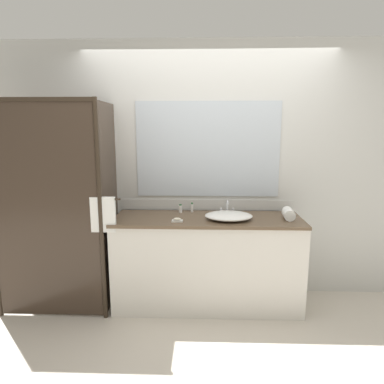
{
  "coord_description": "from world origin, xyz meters",
  "views": [
    {
      "loc": [
        -0.04,
        -3.11,
        1.74
      ],
      "look_at": [
        -0.15,
        0.0,
        1.15
      ],
      "focal_mm": 31.39,
      "sensor_mm": 36.0,
      "label": 1
    }
  ],
  "objects_px": {
    "faucet": "(227,209)",
    "soap_dish": "(177,220)",
    "sink_basin": "(229,216)",
    "rolled_towel_near_edge": "(288,214)",
    "amenity_bottle_body_wash": "(181,209)",
    "amenity_bottle_conditioner": "(192,208)"
  },
  "relations": [
    {
      "from": "faucet",
      "to": "soap_dish",
      "type": "bearing_deg",
      "value": -148.2
    },
    {
      "from": "sink_basin",
      "to": "rolled_towel_near_edge",
      "type": "xyz_separation_m",
      "value": [
        0.56,
        0.02,
        0.02
      ]
    },
    {
      "from": "sink_basin",
      "to": "faucet",
      "type": "height_order",
      "value": "faucet"
    },
    {
      "from": "faucet",
      "to": "amenity_bottle_body_wash",
      "type": "relative_size",
      "value": 1.97
    },
    {
      "from": "amenity_bottle_body_wash",
      "to": "soap_dish",
      "type": "bearing_deg",
      "value": -91.34
    },
    {
      "from": "sink_basin",
      "to": "amenity_bottle_conditioner",
      "type": "distance_m",
      "value": 0.44
    },
    {
      "from": "sink_basin",
      "to": "faucet",
      "type": "bearing_deg",
      "value": 90.0
    },
    {
      "from": "sink_basin",
      "to": "amenity_bottle_body_wash",
      "type": "bearing_deg",
      "value": 153.23
    },
    {
      "from": "sink_basin",
      "to": "soap_dish",
      "type": "height_order",
      "value": "sink_basin"
    },
    {
      "from": "faucet",
      "to": "amenity_bottle_body_wash",
      "type": "xyz_separation_m",
      "value": [
        -0.47,
        0.04,
        -0.0
      ]
    },
    {
      "from": "faucet",
      "to": "rolled_towel_near_edge",
      "type": "xyz_separation_m",
      "value": [
        0.56,
        -0.18,
        0.01
      ]
    },
    {
      "from": "soap_dish",
      "to": "faucet",
      "type": "bearing_deg",
      "value": 31.8
    },
    {
      "from": "faucet",
      "to": "rolled_towel_near_edge",
      "type": "bearing_deg",
      "value": -17.51
    },
    {
      "from": "soap_dish",
      "to": "rolled_towel_near_edge",
      "type": "xyz_separation_m",
      "value": [
        1.04,
        0.12,
        0.04
      ]
    },
    {
      "from": "sink_basin",
      "to": "rolled_towel_near_edge",
      "type": "relative_size",
      "value": 2.45
    },
    {
      "from": "faucet",
      "to": "amenity_bottle_conditioner",
      "type": "height_order",
      "value": "faucet"
    },
    {
      "from": "soap_dish",
      "to": "amenity_bottle_conditioner",
      "type": "distance_m",
      "value": 0.38
    },
    {
      "from": "amenity_bottle_body_wash",
      "to": "amenity_bottle_conditioner",
      "type": "xyz_separation_m",
      "value": [
        0.12,
        0.03,
        0.01
      ]
    },
    {
      "from": "sink_basin",
      "to": "amenity_bottle_conditioner",
      "type": "xyz_separation_m",
      "value": [
        -0.35,
        0.27,
        0.01
      ]
    },
    {
      "from": "faucet",
      "to": "rolled_towel_near_edge",
      "type": "distance_m",
      "value": 0.59
    },
    {
      "from": "soap_dish",
      "to": "amenity_bottle_body_wash",
      "type": "xyz_separation_m",
      "value": [
        0.01,
        0.33,
        0.03
      ]
    },
    {
      "from": "faucet",
      "to": "amenity_bottle_conditioner",
      "type": "relative_size",
      "value": 1.73
    }
  ]
}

